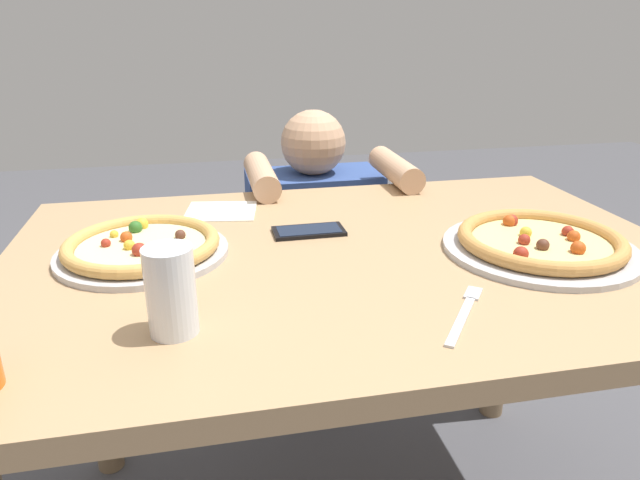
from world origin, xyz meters
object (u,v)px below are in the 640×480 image
(pizza_far, at_px, (142,247))
(cell_phone, at_px, (309,231))
(fork, at_px, (465,311))
(diner_seated, at_px, (314,268))
(water_cup_clear, at_px, (171,290))
(pizza_near, at_px, (540,243))

(pizza_far, relative_size, cell_phone, 2.14)
(fork, bearing_deg, diner_seated, 92.68)
(water_cup_clear, relative_size, cell_phone, 0.87)
(cell_phone, bearing_deg, diner_seated, 77.76)
(water_cup_clear, bearing_deg, fork, -4.18)
(pizza_near, distance_m, cell_phone, 0.46)
(pizza_near, distance_m, pizza_far, 0.77)
(water_cup_clear, bearing_deg, diner_seated, 67.38)
(diner_seated, bearing_deg, pizza_far, -125.91)
(cell_phone, height_order, diner_seated, diner_seated)
(pizza_near, bearing_deg, cell_phone, 155.42)
(fork, distance_m, diner_seated, 1.03)
(fork, bearing_deg, pizza_near, 38.90)
(water_cup_clear, bearing_deg, pizza_far, 102.48)
(water_cup_clear, distance_m, cell_phone, 0.45)
(pizza_near, distance_m, fork, 0.32)
(pizza_far, xyz_separation_m, water_cup_clear, (0.07, -0.31, 0.05))
(pizza_near, bearing_deg, diner_seated, 110.92)
(pizza_near, height_order, diner_seated, diner_seated)
(cell_phone, distance_m, diner_seated, 0.69)
(water_cup_clear, relative_size, diner_seated, 0.14)
(water_cup_clear, height_order, cell_phone, water_cup_clear)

